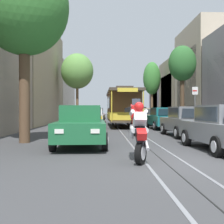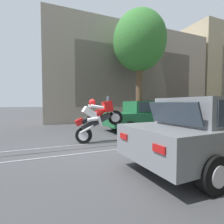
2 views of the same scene
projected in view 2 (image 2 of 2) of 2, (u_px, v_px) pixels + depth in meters
The scene contains 5 objects.
parked_car_green_near_left at pixel (144, 116), 9.21m from camera, with size 2.08×4.39×1.58m.
parked_car_white_second_left at pixel (210, 113), 11.48m from camera, with size 2.06×4.39×1.58m.
parked_car_grey_near_right at pixel (213, 131), 4.01m from camera, with size 2.15×4.42×1.58m.
street_tree_kerb_left_near at pixel (139, 42), 11.77m from camera, with size 3.82×3.66×7.95m.
motorcycle_with_rider at pixel (96, 118), 6.26m from camera, with size 0.52×1.87×1.74m.
Camera 2 is at (5.30, -1.84, 1.45)m, focal length 26.91 mm.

